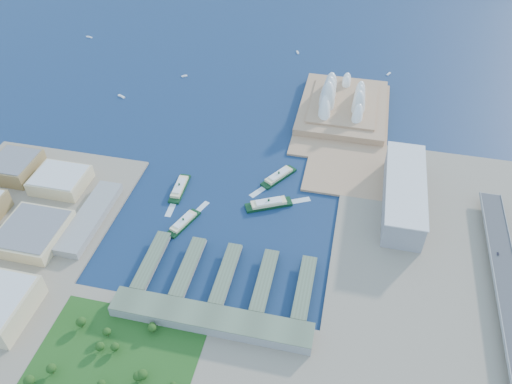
% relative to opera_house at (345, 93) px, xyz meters
% --- Properties ---
extents(ground, '(3000.00, 3000.00, 0.00)m').
position_rel_opera_house_xyz_m(ground, '(-105.00, -280.00, -32.00)').
color(ground, '#0F2546').
rests_on(ground, ground).
extents(east_land, '(240.00, 500.00, 3.00)m').
position_rel_opera_house_xyz_m(east_land, '(135.00, -330.00, -30.50)').
color(east_land, gray).
rests_on(east_land, ground).
extents(peninsula, '(135.00, 220.00, 3.00)m').
position_rel_opera_house_xyz_m(peninsula, '(2.50, -20.00, -30.50)').
color(peninsula, tan).
rests_on(peninsula, ground).
extents(opera_house, '(134.00, 180.00, 58.00)m').
position_rel_opera_house_xyz_m(opera_house, '(0.00, 0.00, 0.00)').
color(opera_house, white).
rests_on(opera_house, peninsula).
extents(toaster_building, '(45.00, 155.00, 35.00)m').
position_rel_opera_house_xyz_m(toaster_building, '(90.00, -200.00, -11.50)').
color(toaster_building, gray).
rests_on(toaster_building, east_land).
extents(expressway, '(26.00, 340.00, 11.85)m').
position_rel_opera_house_xyz_m(expressway, '(195.00, -340.00, -23.07)').
color(expressway, gray).
rests_on(expressway, east_land).
extents(west_buildings, '(200.00, 280.00, 27.00)m').
position_rel_opera_house_xyz_m(west_buildings, '(-355.00, -350.00, -15.50)').
color(west_buildings, olive).
rests_on(west_buildings, west_land).
extents(ferry_wharves, '(184.00, 90.00, 9.30)m').
position_rel_opera_house_xyz_m(ferry_wharves, '(-91.00, -355.00, -27.35)').
color(ferry_wharves, '#516049').
rests_on(ferry_wharves, ground).
extents(terminal_building, '(200.00, 28.00, 12.00)m').
position_rel_opera_house_xyz_m(terminal_building, '(-90.00, -415.00, -23.00)').
color(terminal_building, gray).
rests_on(terminal_building, south_land).
extents(park, '(150.00, 110.00, 16.00)m').
position_rel_opera_house_xyz_m(park, '(-165.00, -470.00, -21.00)').
color(park, '#194714').
rests_on(park, south_land).
extents(ferry_a, '(15.67, 54.98, 10.32)m').
position_rel_opera_house_xyz_m(ferry_a, '(-186.39, -231.08, -26.84)').
color(ferry_a, black).
rests_on(ferry_a, ground).
extents(ferry_b, '(41.67, 54.25, 10.47)m').
position_rel_opera_house_xyz_m(ferry_b, '(-66.87, -180.87, -26.77)').
color(ferry_b, black).
rests_on(ferry_b, ground).
extents(ferry_c, '(29.59, 51.70, 9.53)m').
position_rel_opera_house_xyz_m(ferry_c, '(-161.31, -289.09, -27.24)').
color(ferry_c, black).
rests_on(ferry_c, ground).
extents(ferry_d, '(58.48, 39.01, 10.96)m').
position_rel_opera_house_xyz_m(ferry_d, '(-69.17, -235.67, -26.52)').
color(ferry_d, black).
rests_on(ferry_d, ground).
extents(boat_a, '(14.37, 9.34, 2.74)m').
position_rel_opera_house_xyz_m(boat_a, '(-353.59, -36.06, -30.63)').
color(boat_a, white).
rests_on(boat_a, ground).
extents(boat_b, '(10.22, 8.70, 2.71)m').
position_rel_opera_house_xyz_m(boat_b, '(-275.54, 49.87, -30.64)').
color(boat_b, white).
rests_on(boat_b, ground).
extents(boat_c, '(7.70, 11.01, 2.42)m').
position_rel_opera_house_xyz_m(boat_c, '(67.37, 134.91, -30.79)').
color(boat_c, white).
rests_on(boat_c, ground).
extents(boat_d, '(14.00, 6.56, 2.31)m').
position_rel_opera_house_xyz_m(boat_d, '(-507.13, 156.69, -30.84)').
color(boat_d, white).
rests_on(boat_d, ground).
extents(boat_e, '(7.09, 11.57, 2.71)m').
position_rel_opera_house_xyz_m(boat_e, '(-99.55, 180.77, -30.65)').
color(boat_e, white).
rests_on(boat_e, ground).
extents(car_c, '(1.95, 4.79, 1.39)m').
position_rel_opera_house_xyz_m(car_c, '(191.00, -270.92, -16.46)').
color(car_c, slate).
rests_on(car_c, expressway).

